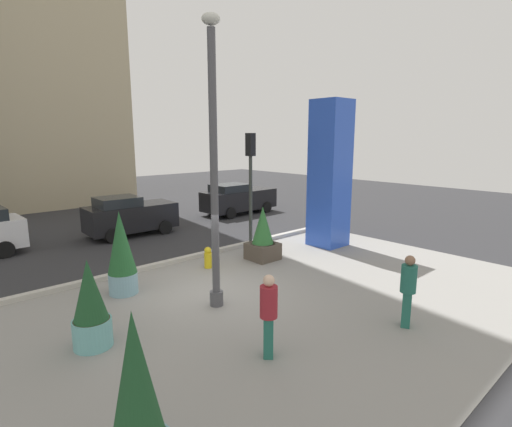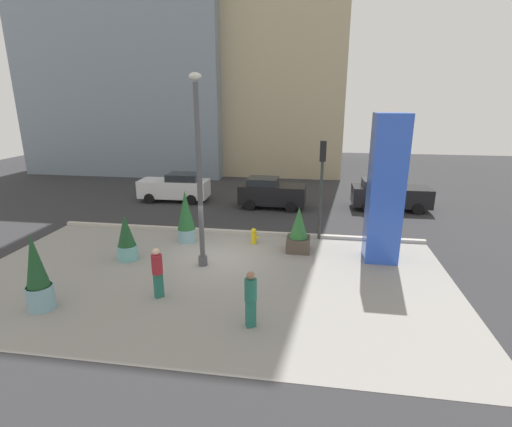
# 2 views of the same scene
# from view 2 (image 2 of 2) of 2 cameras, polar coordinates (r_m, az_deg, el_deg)

# --- Properties ---
(ground_plane) EXTENTS (60.00, 60.00, 0.00)m
(ground_plane) POSITION_cam_2_polar(r_m,az_deg,el_deg) (20.09, -2.63, -2.10)
(ground_plane) COLOR #2D2D30
(plaza_pavement) EXTENTS (18.00, 10.00, 0.02)m
(plaza_pavement) POSITION_cam_2_polar(r_m,az_deg,el_deg) (14.70, -7.29, -9.55)
(plaza_pavement) COLOR gray
(plaza_pavement) RESTS_ON ground_plane
(curb_strip) EXTENTS (18.00, 0.24, 0.16)m
(curb_strip) POSITION_cam_2_polar(r_m,az_deg,el_deg) (19.25, -3.15, -2.71)
(curb_strip) COLOR #B7B2A8
(curb_strip) RESTS_ON ground_plane
(lamp_post) EXTENTS (0.44, 0.44, 7.31)m
(lamp_post) POSITION_cam_2_polar(r_m,az_deg,el_deg) (14.77, -8.32, 5.21)
(lamp_post) COLOR #4C4C51
(lamp_post) RESTS_ON ground_plane
(art_pillar_blue) EXTENTS (1.30, 1.30, 5.92)m
(art_pillar_blue) POSITION_cam_2_polar(r_m,az_deg,el_deg) (16.21, 18.49, 3.33)
(art_pillar_blue) COLOR blue
(art_pillar_blue) RESTS_ON ground_plane
(potted_plant_mid_plaza) EXTENTS (0.82, 0.82, 2.52)m
(potted_plant_mid_plaza) POSITION_cam_2_polar(r_m,az_deg,el_deg) (13.99, -29.49, -7.95)
(potted_plant_mid_plaza) COLOR #7AA8B7
(potted_plant_mid_plaza) RESTS_ON ground_plane
(potted_plant_near_right) EXTENTS (0.81, 0.81, 1.96)m
(potted_plant_near_right) POSITION_cam_2_polar(r_m,az_deg,el_deg) (16.76, -18.51, -3.54)
(potted_plant_near_right) COLOR #6BB2B2
(potted_plant_near_right) RESTS_ON ground_plane
(potted_plant_curbside) EXTENTS (0.81, 0.81, 2.42)m
(potted_plant_curbside) POSITION_cam_2_polar(r_m,az_deg,el_deg) (18.08, -10.27, -0.50)
(potted_plant_curbside) COLOR #7AA8B7
(potted_plant_curbside) RESTS_ON ground_plane
(potted_plant_by_pillar) EXTENTS (1.01, 1.01, 1.99)m
(potted_plant_by_pillar) POSITION_cam_2_polar(r_m,az_deg,el_deg) (16.91, 6.27, -2.71)
(potted_plant_by_pillar) COLOR #4C4238
(potted_plant_by_pillar) RESTS_ON ground_plane
(fire_hydrant) EXTENTS (0.36, 0.26, 0.75)m
(fire_hydrant) POSITION_cam_2_polar(r_m,az_deg,el_deg) (17.80, -0.33, -3.34)
(fire_hydrant) COLOR gold
(fire_hydrant) RESTS_ON ground_plane
(traffic_light_far_side) EXTENTS (0.28, 0.42, 4.61)m
(traffic_light_far_side) POSITION_cam_2_polar(r_m,az_deg,el_deg) (17.96, 9.66, 5.65)
(traffic_light_far_side) COLOR #333833
(traffic_light_far_side) RESTS_ON ground_plane
(car_far_lane) EXTENTS (4.46, 2.08, 1.81)m
(car_far_lane) POSITION_cam_2_polar(r_m,az_deg,el_deg) (25.68, -11.75, 3.82)
(car_far_lane) COLOR silver
(car_far_lane) RESTS_ON ground_plane
(car_curb_east) EXTENTS (4.52, 2.06, 1.80)m
(car_curb_east) POSITION_cam_2_polar(r_m,az_deg,el_deg) (24.49, 19.01, 2.64)
(car_curb_east) COLOR black
(car_curb_east) RESTS_ON ground_plane
(car_curb_west) EXTENTS (4.02, 2.08, 1.83)m
(car_curb_west) POSITION_cam_2_polar(r_m,az_deg,el_deg) (23.58, 2.26, 3.06)
(car_curb_west) COLOR black
(car_curb_west) RESTS_ON ground_plane
(pedestrian_on_sidewalk) EXTENTS (0.51, 0.51, 1.77)m
(pedestrian_on_sidewalk) POSITION_cam_2_polar(r_m,az_deg,el_deg) (13.34, -14.28, -8.07)
(pedestrian_on_sidewalk) COLOR #236656
(pedestrian_on_sidewalk) RESTS_ON ground_plane
(pedestrian_by_curb) EXTENTS (0.48, 0.48, 1.76)m
(pedestrian_by_curb) POSITION_cam_2_polar(r_m,az_deg,el_deg) (11.38, -0.79, -12.08)
(pedestrian_by_curb) COLOR #236656
(pedestrian_by_curb) RESTS_ON ground_plane
(office_block_flanking) EXTENTS (17.33, 12.41, 19.31)m
(office_block_flanking) POSITION_cam_2_polar(r_m,az_deg,el_deg) (40.04, -16.47, 20.61)
(office_block_flanking) COLOR gray
(office_block_flanking) RESTS_ON ground_plane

